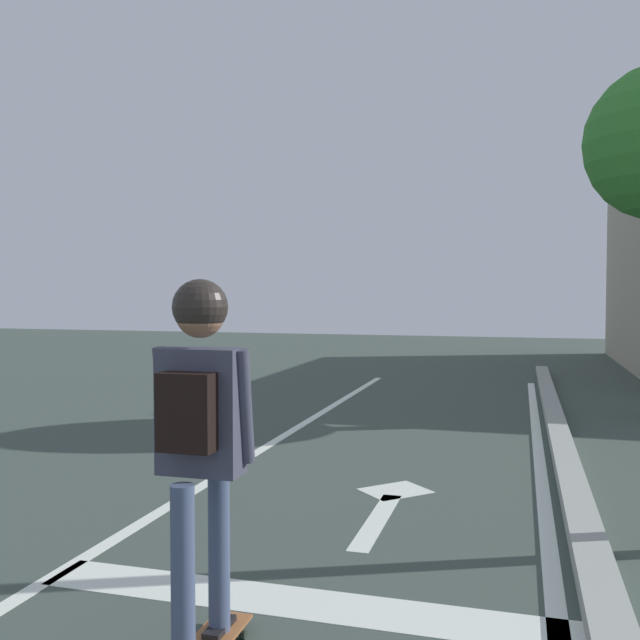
% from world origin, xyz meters
% --- Properties ---
extents(lane_line_center, '(0.12, 20.00, 0.01)m').
position_xyz_m(lane_line_center, '(-0.11, 6.00, 0.00)').
color(lane_line_center, silver).
rests_on(lane_line_center, ground).
extents(lane_line_curbside, '(0.12, 20.00, 0.01)m').
position_xyz_m(lane_line_curbside, '(2.91, 6.00, 0.00)').
color(lane_line_curbside, silver).
rests_on(lane_line_curbside, ground).
extents(stop_bar, '(3.17, 0.40, 0.01)m').
position_xyz_m(stop_bar, '(1.47, 5.58, 0.00)').
color(stop_bar, silver).
rests_on(stop_bar, ground).
extents(lane_arrow_stem, '(0.16, 1.40, 0.01)m').
position_xyz_m(lane_arrow_stem, '(1.63, 7.13, 0.00)').
color(lane_arrow_stem, silver).
rests_on(lane_arrow_stem, ground).
extents(lane_arrow_head, '(0.71, 0.71, 0.01)m').
position_xyz_m(lane_arrow_head, '(1.63, 7.98, 0.00)').
color(lane_arrow_head, silver).
rests_on(lane_arrow_head, ground).
extents(curb_strip, '(0.24, 24.00, 0.14)m').
position_xyz_m(curb_strip, '(3.16, 6.00, 0.07)').
color(curb_strip, '#979C95').
rests_on(curb_strip, ground).
extents(skater, '(0.49, 0.64, 1.78)m').
position_xyz_m(skater, '(1.24, 4.80, 1.22)').
color(skater, '#43506F').
rests_on(skater, skateboard).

